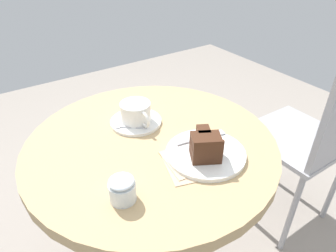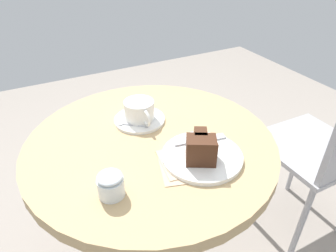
{
  "view_description": "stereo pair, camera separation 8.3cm",
  "coord_description": "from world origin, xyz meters",
  "px_view_note": "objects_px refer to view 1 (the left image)",
  "views": [
    {
      "loc": [
        0.59,
        -0.34,
        1.22
      ],
      "look_at": [
        0.02,
        0.05,
        0.76
      ],
      "focal_mm": 32.0,
      "sensor_mm": 36.0,
      "label": 1
    },
    {
      "loc": [
        0.64,
        -0.27,
        1.22
      ],
      "look_at": [
        0.02,
        0.05,
        0.76
      ],
      "focal_mm": 32.0,
      "sensor_mm": 36.0,
      "label": 2
    }
  ],
  "objects_px": {
    "teaspoon": "(126,127)",
    "coffee_cup": "(136,112)",
    "fork": "(207,136)",
    "napkin": "(190,162)",
    "cake_slice": "(205,146)",
    "cafe_chair": "(318,132)",
    "cake_plate": "(205,153)",
    "sugar_pot": "(122,189)",
    "saucer": "(136,121)"
  },
  "relations": [
    {
      "from": "fork",
      "to": "napkin",
      "type": "distance_m",
      "value": 0.11
    },
    {
      "from": "fork",
      "to": "napkin",
      "type": "xyz_separation_m",
      "value": [
        0.05,
        -0.09,
        -0.01
      ]
    },
    {
      "from": "napkin",
      "to": "cafe_chair",
      "type": "height_order",
      "value": "cafe_chair"
    },
    {
      "from": "coffee_cup",
      "to": "cake_slice",
      "type": "height_order",
      "value": "cake_slice"
    },
    {
      "from": "fork",
      "to": "sugar_pot",
      "type": "distance_m",
      "value": 0.3
    },
    {
      "from": "sugar_pot",
      "to": "cafe_chair",
      "type": "bearing_deg",
      "value": 92.7
    },
    {
      "from": "cake_plate",
      "to": "cake_slice",
      "type": "distance_m",
      "value": 0.04
    },
    {
      "from": "teaspoon",
      "to": "coffee_cup",
      "type": "bearing_deg",
      "value": -120.2
    },
    {
      "from": "saucer",
      "to": "teaspoon",
      "type": "height_order",
      "value": "teaspoon"
    },
    {
      "from": "coffee_cup",
      "to": "cake_slice",
      "type": "relative_size",
      "value": 1.19
    },
    {
      "from": "cake_plate",
      "to": "sugar_pot",
      "type": "bearing_deg",
      "value": -86.33
    },
    {
      "from": "cake_plate",
      "to": "cake_slice",
      "type": "relative_size",
      "value": 2.02
    },
    {
      "from": "cake_slice",
      "to": "sugar_pot",
      "type": "relative_size",
      "value": 1.68
    },
    {
      "from": "fork",
      "to": "napkin",
      "type": "relative_size",
      "value": 0.89
    },
    {
      "from": "fork",
      "to": "cake_plate",
      "type": "bearing_deg",
      "value": -123.07
    },
    {
      "from": "coffee_cup",
      "to": "sugar_pot",
      "type": "bearing_deg",
      "value": -34.62
    },
    {
      "from": "fork",
      "to": "napkin",
      "type": "height_order",
      "value": "fork"
    },
    {
      "from": "napkin",
      "to": "sugar_pot",
      "type": "xyz_separation_m",
      "value": [
        0.02,
        -0.2,
        0.03
      ]
    },
    {
      "from": "fork",
      "to": "cafe_chair",
      "type": "height_order",
      "value": "cafe_chair"
    },
    {
      "from": "napkin",
      "to": "sugar_pot",
      "type": "height_order",
      "value": "sugar_pot"
    },
    {
      "from": "napkin",
      "to": "cake_plate",
      "type": "bearing_deg",
      "value": 90.35
    },
    {
      "from": "napkin",
      "to": "sugar_pot",
      "type": "relative_size",
      "value": 2.71
    },
    {
      "from": "coffee_cup",
      "to": "cafe_chair",
      "type": "relative_size",
      "value": 0.14
    },
    {
      "from": "teaspoon",
      "to": "cake_slice",
      "type": "height_order",
      "value": "cake_slice"
    },
    {
      "from": "napkin",
      "to": "saucer",
      "type": "bearing_deg",
      "value": -174.31
    },
    {
      "from": "saucer",
      "to": "coffee_cup",
      "type": "xyz_separation_m",
      "value": [
        0.0,
        0.0,
        0.04
      ]
    },
    {
      "from": "coffee_cup",
      "to": "cake_plate",
      "type": "relative_size",
      "value": 0.59
    },
    {
      "from": "fork",
      "to": "cafe_chair",
      "type": "distance_m",
      "value": 0.62
    },
    {
      "from": "teaspoon",
      "to": "cake_slice",
      "type": "distance_m",
      "value": 0.26
    },
    {
      "from": "teaspoon",
      "to": "napkin",
      "type": "xyz_separation_m",
      "value": [
        0.22,
        0.07,
        -0.01
      ]
    },
    {
      "from": "cake_plate",
      "to": "fork",
      "type": "height_order",
      "value": "fork"
    },
    {
      "from": "saucer",
      "to": "napkin",
      "type": "distance_m",
      "value": 0.24
    },
    {
      "from": "saucer",
      "to": "cafe_chair",
      "type": "bearing_deg",
      "value": 72.92
    },
    {
      "from": "saucer",
      "to": "teaspoon",
      "type": "distance_m",
      "value": 0.05
    },
    {
      "from": "teaspoon",
      "to": "napkin",
      "type": "bearing_deg",
      "value": 145.98
    },
    {
      "from": "coffee_cup",
      "to": "cake_plate",
      "type": "distance_m",
      "value": 0.25
    },
    {
      "from": "coffee_cup",
      "to": "sugar_pot",
      "type": "relative_size",
      "value": 2.01
    },
    {
      "from": "fork",
      "to": "coffee_cup",
      "type": "bearing_deg",
      "value": 131.21
    },
    {
      "from": "saucer",
      "to": "sugar_pot",
      "type": "bearing_deg",
      "value": -34.2
    },
    {
      "from": "cake_slice",
      "to": "fork",
      "type": "bearing_deg",
      "value": 136.17
    },
    {
      "from": "saucer",
      "to": "cake_plate",
      "type": "xyz_separation_m",
      "value": [
        0.24,
        0.07,
        0.0
      ]
    },
    {
      "from": "cake_slice",
      "to": "cafe_chair",
      "type": "xyz_separation_m",
      "value": [
        -0.04,
        0.64,
        -0.23
      ]
    },
    {
      "from": "napkin",
      "to": "cafe_chair",
      "type": "bearing_deg",
      "value": 92.17
    },
    {
      "from": "saucer",
      "to": "cafe_chair",
      "type": "relative_size",
      "value": 0.18
    },
    {
      "from": "coffee_cup",
      "to": "saucer",
      "type": "bearing_deg",
      "value": -176.25
    },
    {
      "from": "saucer",
      "to": "sugar_pot",
      "type": "xyz_separation_m",
      "value": [
        0.26,
        -0.18,
        0.03
      ]
    },
    {
      "from": "cake_plate",
      "to": "napkin",
      "type": "bearing_deg",
      "value": -89.65
    },
    {
      "from": "cake_slice",
      "to": "cafe_chair",
      "type": "height_order",
      "value": "cafe_chair"
    },
    {
      "from": "teaspoon",
      "to": "cafe_chair",
      "type": "xyz_separation_m",
      "value": [
        0.2,
        0.75,
        -0.2
      ]
    },
    {
      "from": "teaspoon",
      "to": "cake_slice",
      "type": "bearing_deg",
      "value": 152.95
    }
  ]
}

